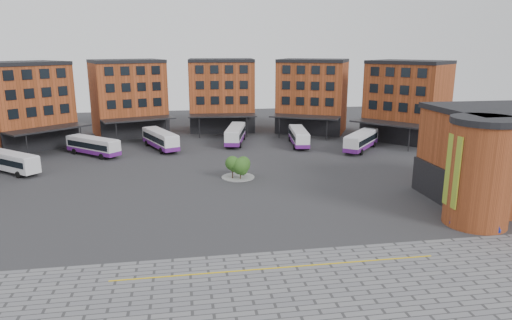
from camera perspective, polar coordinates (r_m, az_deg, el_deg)
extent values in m
plane|color=#28282B|center=(49.49, -2.83, -6.14)|extent=(160.00, 160.00, 0.00)
cube|color=gold|center=(37.09, 2.88, -13.30)|extent=(26.00, 0.15, 0.02)
cube|color=#954220|center=(87.75, -26.88, 5.94)|extent=(16.35, 16.13, 14.00)
cube|color=black|center=(84.14, -25.11, 2.39)|extent=(10.00, 9.07, 4.00)
cube|color=black|center=(87.22, -27.42, 10.68)|extent=(16.55, 16.35, 0.60)
cube|color=black|center=(82.97, -25.56, 7.24)|extent=(8.60, 7.77, 8.00)
cube|color=black|center=(81.72, -24.51, 3.57)|extent=(12.61, 11.97, 0.25)
cylinder|color=black|center=(78.55, -26.69, 1.47)|extent=(0.20, 0.20, 4.00)
cylinder|color=black|center=(82.62, -21.01, 2.59)|extent=(0.20, 0.20, 4.00)
cube|color=#954220|center=(93.71, -15.65, 7.35)|extent=(15.55, 13.69, 14.00)
cube|color=black|center=(89.72, -14.74, 3.91)|extent=(12.45, 4.71, 4.00)
cube|color=black|center=(93.21, -15.95, 11.81)|extent=(15.65, 13.97, 0.60)
cube|color=black|center=(88.60, -15.00, 8.47)|extent=(10.87, 3.87, 8.00)
cube|color=black|center=(87.15, -14.44, 4.97)|extent=(13.72, 8.39, 0.25)
cylinder|color=black|center=(84.77, -17.04, 3.18)|extent=(0.20, 0.20, 4.00)
cylinder|color=black|center=(86.95, -11.16, 3.79)|extent=(0.20, 0.20, 4.00)
cube|color=#954220|center=(95.96, -4.31, 7.97)|extent=(13.67, 10.88, 14.00)
cube|color=black|center=(91.83, -4.19, 4.55)|extent=(13.00, 1.41, 4.00)
cube|color=black|center=(95.48, -4.39, 12.33)|extent=(13.69, 11.18, 0.60)
cube|color=black|center=(90.73, -4.27, 9.02)|extent=(11.42, 0.95, 8.00)
cube|color=black|center=(89.20, -4.18, 5.57)|extent=(13.28, 5.30, 0.25)
cylinder|color=black|center=(87.76, -7.11, 4.04)|extent=(0.20, 0.20, 4.00)
cylinder|color=black|center=(87.95, -1.16, 4.17)|extent=(0.20, 0.20, 4.00)
cube|color=#954220|center=(94.40, 7.06, 7.81)|extent=(16.12, 14.81, 14.00)
cube|color=black|center=(90.37, 6.39, 4.35)|extent=(11.81, 6.35, 4.00)
cube|color=black|center=(93.91, 7.20, 12.24)|extent=(16.26, 15.08, 0.60)
cube|color=black|center=(89.25, 6.49, 8.89)|extent=(10.26, 5.33, 8.00)
cube|color=black|center=(87.78, 6.12, 5.40)|extent=(13.58, 9.82, 0.25)
cylinder|color=black|center=(87.38, 2.91, 4.09)|extent=(0.20, 0.20, 4.00)
cylinder|color=black|center=(85.56, 8.83, 3.73)|extent=(0.20, 0.20, 4.00)
cube|color=#954220|center=(89.10, 18.36, 6.84)|extent=(16.02, 16.39, 14.00)
cube|color=black|center=(85.40, 16.84, 3.27)|extent=(8.74, 10.28, 4.00)
cube|color=black|center=(88.57, 18.73, 11.53)|extent=(16.25, 16.58, 0.60)
cube|color=black|center=(84.25, 17.13, 8.07)|extent=(7.47, 8.86, 8.00)
cube|color=black|center=(82.95, 16.27, 4.41)|extent=(11.73, 12.79, 0.25)
cylinder|color=black|center=(83.65, 12.83, 3.31)|extent=(0.20, 0.20, 4.00)
cylinder|color=black|center=(79.91, 18.59, 2.43)|extent=(0.20, 0.20, 4.00)
cube|color=#954220|center=(57.72, 28.45, 0.26)|extent=(14.00, 12.00, 10.00)
cube|color=black|center=(56.85, 29.07, 5.45)|extent=(14.40, 12.40, 0.60)
cube|color=black|center=(54.44, 22.14, -3.08)|extent=(0.40, 12.00, 4.00)
cylinder|color=#954220|center=(48.93, 26.16, -1.70)|extent=(6.00, 6.00, 10.00)
cylinder|color=black|center=(47.90, 26.84, 4.42)|extent=(6.40, 6.40, 0.60)
cube|color=yellow|center=(47.20, 23.35, -1.31)|extent=(0.12, 2.20, 7.00)
cylinder|color=gray|center=(61.02, -2.26, -2.15)|extent=(4.40, 4.40, 0.12)
cylinder|color=#332114|center=(60.17, -2.95, -1.69)|extent=(0.14, 0.14, 1.54)
sphere|color=#254A18|center=(59.81, -2.97, -0.40)|extent=(1.90, 1.90, 1.90)
sphere|color=#254A18|center=(59.80, -2.76, -0.86)|extent=(1.33, 1.33, 1.33)
cylinder|color=#332114|center=(61.54, -1.60, -1.45)|extent=(0.14, 0.14, 1.26)
sphere|color=#254A18|center=(61.25, -1.60, -0.43)|extent=(1.92, 1.92, 1.92)
sphere|color=#254A18|center=(61.23, -1.40, -0.80)|extent=(1.34, 1.34, 1.34)
cylinder|color=#332114|center=(59.93, -1.96, -1.86)|extent=(0.14, 0.14, 1.29)
sphere|color=#254A18|center=(59.63, -1.97, -0.79)|extent=(2.21, 2.21, 2.21)
sphere|color=#254A18|center=(59.61, -1.76, -1.18)|extent=(1.55, 1.55, 1.55)
cube|color=silver|center=(71.44, -28.29, -0.16)|extent=(9.07, 8.22, 2.23)
cube|color=black|center=(71.40, -28.30, -0.03)|extent=(8.50, 7.75, 0.86)
cube|color=silver|center=(71.20, -28.39, 0.75)|extent=(8.71, 7.89, 0.11)
cylinder|color=black|center=(74.95, -28.71, -0.52)|extent=(0.87, 0.80, 0.91)
cylinder|color=black|center=(68.45, -27.60, -1.64)|extent=(0.87, 0.80, 0.91)
cylinder|color=black|center=(69.59, -26.02, -1.22)|extent=(0.87, 0.80, 0.91)
cube|color=silver|center=(77.40, -19.69, 1.74)|extent=(9.30, 8.69, 2.31)
cube|color=black|center=(77.37, -19.70, 1.86)|extent=(8.72, 8.18, 0.90)
cube|color=silver|center=(77.18, -19.77, 2.61)|extent=(8.92, 8.34, 0.11)
cube|color=black|center=(81.39, -21.92, 2.27)|extent=(1.43, 1.57, 1.04)
cube|color=#5E1B7A|center=(77.57, -19.64, 1.14)|extent=(9.35, 8.75, 0.66)
cylinder|color=black|center=(79.59, -21.76, 0.99)|extent=(0.89, 0.84, 0.94)
cylinder|color=black|center=(80.94, -20.42, 1.31)|extent=(0.89, 0.84, 0.94)
cylinder|color=black|center=(74.38, -18.75, 0.39)|extent=(0.89, 0.84, 0.94)
cylinder|color=black|center=(75.83, -17.37, 0.75)|extent=(0.89, 0.84, 0.94)
cube|color=white|center=(79.27, -11.88, 2.62)|extent=(6.57, 11.18, 2.46)
cube|color=black|center=(79.23, -11.88, 2.75)|extent=(6.29, 10.39, 0.96)
cube|color=silver|center=(79.03, -11.92, 3.53)|extent=(6.31, 10.74, 0.12)
cube|color=black|center=(84.27, -13.17, 3.38)|extent=(2.02, 0.93, 1.11)
cube|color=#5E1B7A|center=(79.44, -11.84, 2.00)|extent=(6.63, 11.24, 0.70)
cylinder|color=black|center=(82.40, -13.51, 2.05)|extent=(0.67, 1.04, 1.01)
cylinder|color=black|center=(83.20, -11.87, 2.25)|extent=(0.67, 1.04, 1.01)
cylinder|color=black|center=(75.85, -11.79, 1.13)|extent=(0.67, 1.04, 1.01)
cylinder|color=black|center=(76.72, -10.03, 1.35)|extent=(0.67, 1.04, 1.01)
cube|color=silver|center=(82.08, -2.60, 3.29)|extent=(5.02, 11.33, 2.46)
cube|color=black|center=(82.04, -2.60, 3.41)|extent=(4.87, 10.49, 0.95)
cube|color=silver|center=(81.85, -2.61, 4.17)|extent=(4.82, 10.88, 0.12)
cube|color=black|center=(87.34, -2.18, 4.10)|extent=(2.10, 0.62, 1.11)
cube|color=#5E1B7A|center=(82.25, -2.59, 2.69)|extent=(5.07, 11.38, 0.70)
cylinder|color=black|center=(85.92, -3.15, 2.90)|extent=(0.53, 1.05, 1.00)
cylinder|color=black|center=(85.64, -1.48, 2.88)|extent=(0.53, 1.05, 1.00)
cylinder|color=black|center=(79.05, -3.79, 1.91)|extent=(0.53, 1.05, 1.00)
cylinder|color=black|center=(78.75, -1.98, 1.89)|extent=(0.53, 1.05, 1.00)
cube|color=white|center=(80.78, 5.37, 3.00)|extent=(3.60, 10.63, 2.32)
cube|color=black|center=(80.75, 5.37, 3.11)|extent=(3.56, 9.81, 0.90)
cube|color=silver|center=(80.56, 5.39, 3.84)|extent=(3.45, 10.21, 0.11)
cube|color=black|center=(85.72, 4.91, 3.79)|extent=(2.01, 0.36, 1.04)
cube|color=#5E1B7A|center=(80.94, 5.36, 2.42)|extent=(3.64, 10.68, 0.66)
cylinder|color=black|center=(84.11, 4.25, 2.62)|extent=(0.40, 0.97, 0.95)
cylinder|color=black|center=(84.42, 5.84, 2.63)|extent=(0.40, 0.97, 0.95)
cylinder|color=black|center=(77.63, 4.81, 1.65)|extent=(0.40, 0.97, 0.95)
cylinder|color=black|center=(77.97, 6.54, 1.66)|extent=(0.40, 0.97, 0.95)
cube|color=white|center=(78.64, 13.02, 2.44)|extent=(8.87, 9.90, 2.42)
cube|color=black|center=(78.61, 13.03, 2.57)|extent=(8.36, 9.27, 0.94)
cube|color=silver|center=(78.41, 13.07, 3.35)|extent=(8.52, 9.50, 0.12)
cube|color=black|center=(83.61, 14.16, 3.21)|extent=(1.68, 1.44, 1.09)
cube|color=#5E1B7A|center=(78.81, 12.99, 1.83)|extent=(8.93, 9.95, 0.69)
cylinder|color=black|center=(82.50, 12.91, 2.09)|extent=(0.86, 0.95, 0.99)
cylinder|color=black|center=(81.81, 14.55, 1.89)|extent=(0.86, 0.95, 0.99)
cylinder|color=black|center=(76.05, 11.28, 1.18)|extent=(0.86, 0.95, 0.99)
cylinder|color=black|center=(75.30, 13.04, 0.96)|extent=(0.86, 0.95, 0.99)
imported|color=#0C229D|center=(48.88, 25.70, -6.92)|extent=(4.52, 3.80, 1.46)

